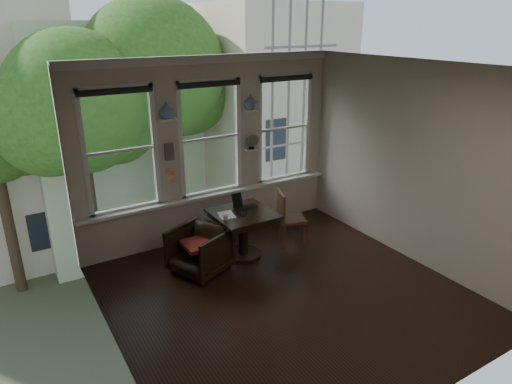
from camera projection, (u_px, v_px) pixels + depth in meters
ground at (286, 294)px, 6.21m from camera, size 4.50×4.50×0.00m
ceiling at (292, 67)px, 5.15m from camera, size 4.50×4.50×0.00m
wall_back at (210, 150)px, 7.48m from camera, size 4.50×0.00×4.50m
wall_front at (441, 270)px, 3.88m from camera, size 4.50×0.00×4.50m
wall_left at (106, 232)px, 4.58m from camera, size 0.00×4.50×4.50m
wall_right at (413, 164)px, 6.77m from camera, size 0.00×4.50×4.50m
window_left at (120, 150)px, 6.70m from camera, size 1.10×0.12×1.90m
window_center at (209, 138)px, 7.41m from camera, size 1.10×0.12×1.90m
window_right at (283, 128)px, 8.11m from camera, size 1.10×0.12×1.90m
shelf_left at (168, 120)px, 6.83m from camera, size 0.26×0.16×0.03m
shelf_right at (251, 110)px, 7.54m from camera, size 0.26×0.16×0.03m
intercom at (169, 151)px, 7.03m from camera, size 0.14×0.06×0.28m
sticky_notes at (170, 173)px, 7.16m from camera, size 0.16×0.01×0.24m
desk_fan at (251, 144)px, 7.72m from camera, size 0.20×0.20×0.24m
vase_left at (167, 110)px, 6.78m from camera, size 0.24×0.24×0.25m
vase_right at (251, 102)px, 7.49m from camera, size 0.24×0.24×0.25m
table at (243, 235)px, 7.08m from camera, size 0.90×0.90×0.75m
armchair_left at (200, 250)px, 6.65m from camera, size 0.99×0.98×0.69m
cushion_red at (199, 244)px, 6.61m from camera, size 0.45×0.45×0.06m
side_chair_right at (292, 218)px, 7.45m from camera, size 0.53×0.53×0.92m
laptop at (249, 208)px, 7.08m from camera, size 0.33×0.22×0.03m
mug at (226, 217)px, 6.67m from camera, size 0.10×0.10×0.09m
drinking_glass at (244, 213)px, 6.80m from camera, size 0.14×0.14×0.09m
tablet at (237, 200)px, 7.12m from camera, size 0.16×0.08×0.22m
papers at (227, 215)px, 6.85m from camera, size 0.27×0.34×0.00m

